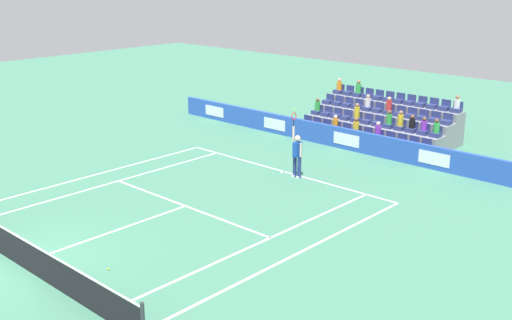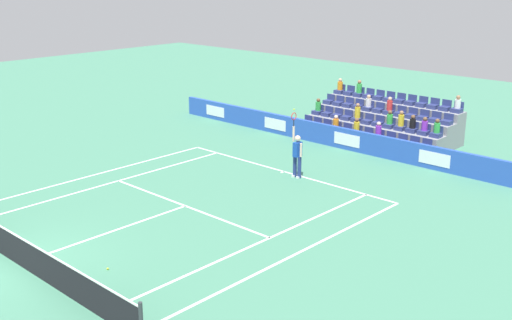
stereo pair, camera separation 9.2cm
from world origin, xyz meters
name	(u,v)px [view 1 (the left image)]	position (x,y,z in m)	size (l,w,h in m)	color
ground_plane	(19,265)	(0.00, 0.00, 0.00)	(80.00, 80.00, 0.00)	#47896B
line_baseline	(284,172)	(0.00, -11.89, 0.00)	(10.97, 0.10, 0.01)	white
line_service	(185,206)	(0.00, -6.40, 0.00)	(8.23, 0.10, 0.01)	white
line_centre_service	(111,232)	(0.00, -3.20, 0.00)	(0.10, 6.40, 0.01)	white
line_singles_sideline_left	(109,184)	(4.12, -5.95, 0.00)	(0.10, 11.89, 0.01)	white
line_singles_sideline_right	(261,242)	(-4.12, -5.95, 0.00)	(0.10, 11.89, 0.01)	white
line_doubles_sideline_left	(90,176)	(5.49, -5.95, 0.00)	(0.10, 11.89, 0.01)	white
line_doubles_sideline_right	(294,255)	(-5.49, -5.95, 0.00)	(0.10, 11.89, 0.01)	white
line_centre_mark	(282,172)	(0.00, -11.79, 0.00)	(0.10, 0.20, 0.01)	white
sponsor_barrier	(348,139)	(0.00, -16.51, 0.50)	(22.54, 0.22, 1.01)	blue
tennis_net	(17,249)	(0.00, 0.00, 0.49)	(11.97, 0.10, 1.07)	#33383D
tennis_player	(297,154)	(-0.87, -11.68, 0.99)	(0.53, 0.36, 2.85)	navy
stadium_stand	(381,125)	(0.00, -19.45, 0.69)	(7.44, 3.80, 2.57)	gray
loose_tennis_ball	(109,269)	(-2.21, -1.58, 0.03)	(0.07, 0.07, 0.07)	#D1E533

